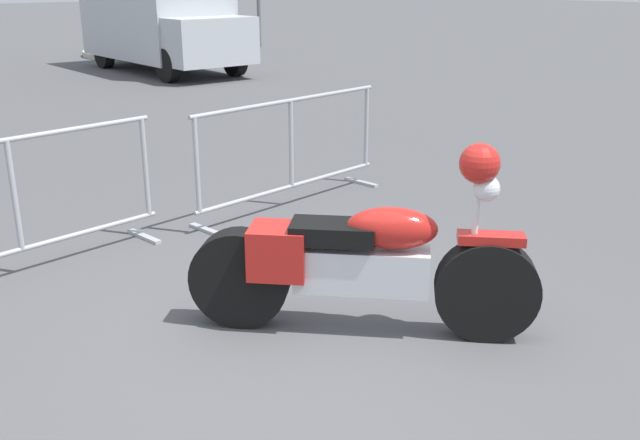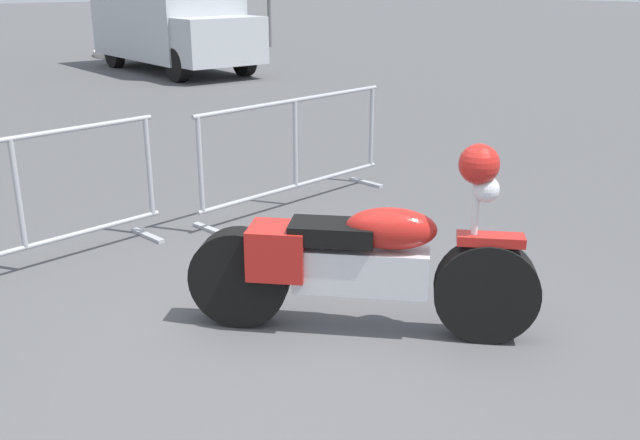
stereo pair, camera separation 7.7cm
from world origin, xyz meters
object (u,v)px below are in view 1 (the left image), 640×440
Objects in this scene: crowd_barrier_near at (16,205)px; delivery_van at (160,17)px; crowd_barrier_far at (291,151)px; motorcycle at (361,261)px.

crowd_barrier_near is 12.41m from delivery_van.
crowd_barrier_near is 1.00× the size of crowd_barrier_far.
motorcycle is at bearing -22.65° from delivery_van.
crowd_barrier_far is at bearing 0.00° from crowd_barrier_near.
delivery_van reaches higher than motorcycle.
delivery_van is at bearing 56.06° from crowd_barrier_near.
motorcycle is 2.70m from crowd_barrier_near.
crowd_barrier_far is (1.32, 2.36, 0.08)m from motorcycle.
motorcycle is 2.70m from crowd_barrier_far.
crowd_barrier_near is 2.64m from crowd_barrier_far.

